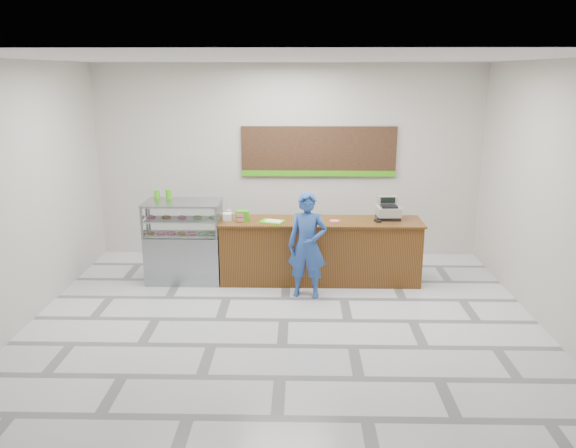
{
  "coord_description": "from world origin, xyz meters",
  "views": [
    {
      "loc": [
        0.21,
        -7.17,
        3.33
      ],
      "look_at": [
        0.04,
        0.9,
        1.14
      ],
      "focal_mm": 35.0,
      "sensor_mm": 36.0,
      "label": 1
    }
  ],
  "objects_px": {
    "display_case": "(184,241)",
    "serving_tray": "(272,221)",
    "cash_register": "(388,211)",
    "customer": "(307,245)",
    "sales_counter": "(320,251)"
  },
  "relations": [
    {
      "from": "cash_register",
      "to": "customer",
      "type": "height_order",
      "value": "customer"
    },
    {
      "from": "sales_counter",
      "to": "display_case",
      "type": "relative_size",
      "value": 2.45
    },
    {
      "from": "display_case",
      "to": "sales_counter",
      "type": "bearing_deg",
      "value": 0.01
    },
    {
      "from": "display_case",
      "to": "serving_tray",
      "type": "distance_m",
      "value": 1.5
    },
    {
      "from": "sales_counter",
      "to": "serving_tray",
      "type": "bearing_deg",
      "value": -171.15
    },
    {
      "from": "sales_counter",
      "to": "display_case",
      "type": "bearing_deg",
      "value": -179.99
    },
    {
      "from": "customer",
      "to": "serving_tray",
      "type": "bearing_deg",
      "value": 145.84
    },
    {
      "from": "display_case",
      "to": "serving_tray",
      "type": "relative_size",
      "value": 3.16
    },
    {
      "from": "display_case",
      "to": "cash_register",
      "type": "xyz_separation_m",
      "value": [
        3.32,
        0.15,
        0.49
      ]
    },
    {
      "from": "cash_register",
      "to": "serving_tray",
      "type": "distance_m",
      "value": 1.89
    },
    {
      "from": "display_case",
      "to": "serving_tray",
      "type": "height_order",
      "value": "display_case"
    },
    {
      "from": "serving_tray",
      "to": "sales_counter",
      "type": "bearing_deg",
      "value": 28.11
    },
    {
      "from": "cash_register",
      "to": "serving_tray",
      "type": "xyz_separation_m",
      "value": [
        -1.87,
        -0.27,
        -0.12
      ]
    },
    {
      "from": "display_case",
      "to": "customer",
      "type": "relative_size",
      "value": 0.82
    },
    {
      "from": "display_case",
      "to": "cash_register",
      "type": "relative_size",
      "value": 3.25
    }
  ]
}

